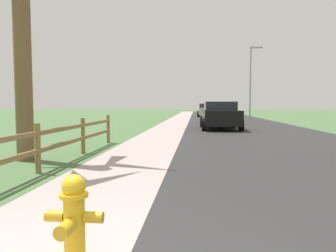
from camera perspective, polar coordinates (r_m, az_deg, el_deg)
The scene contains 10 objects.
ground_plane at distance 26.70m, azimuth 3.88°, elevation 0.98°, with size 120.00×120.00×0.00m, color #4B6E41.
road_asphalt at distance 28.84m, azimuth 10.94°, elevation 1.14°, with size 7.00×66.00×0.01m, color #2B2B2B.
curb_concrete at distance 28.92m, azimuth -1.98°, elevation 1.22°, with size 6.00×66.00×0.01m, color #B39D9A.
grass_verge at distance 29.14m, azimuth -4.91°, elevation 1.23°, with size 5.00×66.00×0.00m, color #4B6E41.
fire_hydrant at distance 2.87m, azimuth -16.79°, elevation -15.82°, with size 0.50×0.41×0.78m.
rail_fence at distance 6.67m, azimuth -22.63°, elevation -3.11°, with size 0.11×10.01×1.00m.
parked_suv_black at distance 17.72m, azimuth 9.45°, elevation 1.98°, with size 2.19×4.34×1.52m.
parked_car_white at distance 24.84m, azimuth 8.87°, elevation 2.52°, with size 2.14×4.87×1.52m.
parked_car_silver at distance 35.84m, azimuth 7.03°, elevation 2.91°, with size 2.12×4.57×1.48m.
street_lamp at distance 31.92m, azimuth 14.95°, elevation 8.76°, with size 1.17×0.20×7.03m.
Camera 1 is at (0.59, -1.66, 1.36)m, focal length 33.49 mm.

